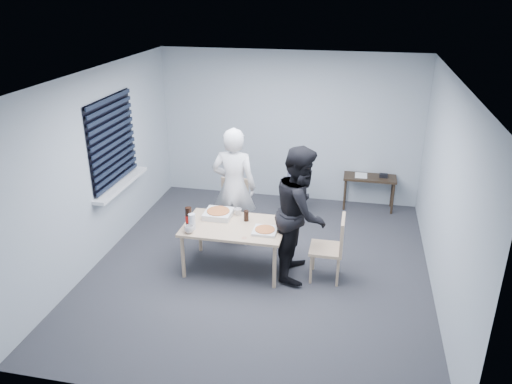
% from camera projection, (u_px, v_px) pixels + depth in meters
% --- Properties ---
extents(room, '(5.00, 5.00, 5.00)m').
position_uv_depth(room, '(115.00, 148.00, 7.08)').
color(room, '#2D2D32').
rests_on(room, ground).
extents(dining_table, '(1.33, 0.84, 0.65)m').
position_uv_depth(dining_table, '(234.00, 229.00, 6.62)').
color(dining_table, tan).
rests_on(dining_table, ground).
extents(chair_far, '(0.42, 0.42, 0.89)m').
position_uv_depth(chair_far, '(234.00, 204.00, 7.56)').
color(chair_far, tan).
rests_on(chair_far, ground).
extents(chair_right, '(0.42, 0.42, 0.89)m').
position_uv_depth(chair_right, '(333.00, 244.00, 6.40)').
color(chair_right, tan).
rests_on(chair_right, ground).
extents(person_white, '(0.65, 0.42, 1.77)m').
position_uv_depth(person_white, '(234.00, 187.00, 7.19)').
color(person_white, silver).
rests_on(person_white, ground).
extents(person_black, '(0.47, 0.86, 1.77)m').
position_uv_depth(person_black, '(301.00, 212.00, 6.41)').
color(person_black, black).
rests_on(person_black, ground).
extents(side_table, '(0.87, 0.39, 0.58)m').
position_uv_depth(side_table, '(370.00, 181.00, 8.45)').
color(side_table, '#322618').
rests_on(side_table, ground).
extents(stool, '(0.34, 0.34, 0.47)m').
position_uv_depth(stool, '(296.00, 194.00, 8.29)').
color(stool, black).
rests_on(stool, ground).
extents(backpack, '(0.27, 0.20, 0.38)m').
position_uv_depth(backpack, '(296.00, 178.00, 8.16)').
color(backpack, '#585C68').
rests_on(backpack, stool).
extents(pizza_box_a, '(0.37, 0.37, 0.09)m').
position_uv_depth(pizza_box_a, '(218.00, 214.00, 6.82)').
color(pizza_box_a, silver).
rests_on(pizza_box_a, dining_table).
extents(pizza_box_b, '(0.30, 0.30, 0.04)m').
position_uv_depth(pizza_box_b, '(265.00, 231.00, 6.41)').
color(pizza_box_b, silver).
rests_on(pizza_box_b, dining_table).
extents(mug_a, '(0.17, 0.17, 0.10)m').
position_uv_depth(mug_a, '(189.00, 229.00, 6.38)').
color(mug_a, silver).
rests_on(mug_a, dining_table).
extents(mug_b, '(0.10, 0.10, 0.09)m').
position_uv_depth(mug_b, '(238.00, 212.00, 6.87)').
color(mug_b, silver).
rests_on(mug_b, dining_table).
extents(cola_glass, '(0.08, 0.08, 0.15)m').
position_uv_depth(cola_glass, '(246.00, 216.00, 6.69)').
color(cola_glass, black).
rests_on(cola_glass, dining_table).
extents(soda_bottle, '(0.09, 0.09, 0.28)m').
position_uv_depth(soda_bottle, '(189.00, 218.00, 6.49)').
color(soda_bottle, black).
rests_on(soda_bottle, dining_table).
extents(plastic_cups, '(0.11, 0.11, 0.22)m').
position_uv_depth(plastic_cups, '(192.00, 222.00, 6.45)').
color(plastic_cups, silver).
rests_on(plastic_cups, dining_table).
extents(rubber_band, '(0.06, 0.06, 0.00)m').
position_uv_depth(rubber_band, '(244.00, 238.00, 6.26)').
color(rubber_band, red).
rests_on(rubber_band, dining_table).
extents(papers, '(0.23, 0.29, 0.00)m').
position_uv_depth(papers, '(361.00, 175.00, 8.47)').
color(papers, white).
rests_on(papers, side_table).
extents(black_box, '(0.14, 0.10, 0.06)m').
position_uv_depth(black_box, '(384.00, 176.00, 8.38)').
color(black_box, black).
rests_on(black_box, side_table).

